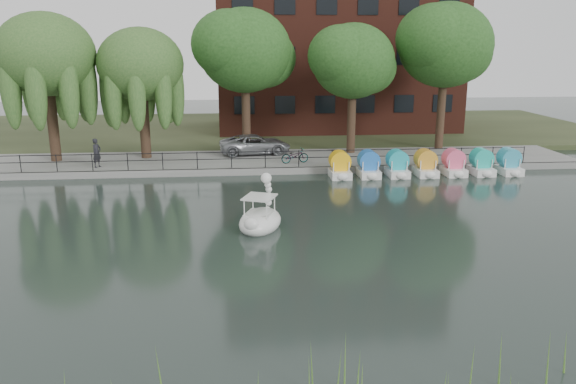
{
  "coord_description": "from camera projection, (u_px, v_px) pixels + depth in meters",
  "views": [
    {
      "loc": [
        -1.66,
        -19.37,
        7.5
      ],
      "look_at": [
        0.5,
        4.0,
        1.3
      ],
      "focal_mm": 35.0,
      "sensor_mm": 36.0,
      "label": 1
    }
  ],
  "objects": [
    {
      "name": "pedal_boat_row",
      "position": [
        425.0,
        165.0,
        32.93
      ],
      "size": [
        11.35,
        1.7,
        1.4
      ],
      "color": "white",
      "rests_on": "ground_plane"
    },
    {
      "name": "willow_mid",
      "position": [
        141.0,
        65.0,
        34.81
      ],
      "size": [
        5.32,
        5.32,
        8.15
      ],
      "color": "#473323",
      "rests_on": "promenade"
    },
    {
      "name": "broadleaf_far",
      "position": [
        446.0,
        46.0,
        37.74
      ],
      "size": [
        6.3,
        6.3,
        9.71
      ],
      "color": "#473323",
      "rests_on": "promenade"
    },
    {
      "name": "ground_plane",
      "position": [
        284.0,
        254.0,
        20.71
      ],
      "size": [
        120.0,
        120.0,
        0.0
      ],
      "primitive_type": "plane",
      "color": "#313D3A"
    },
    {
      "name": "kerb",
      "position": [
        266.0,
        171.0,
        33.22
      ],
      "size": [
        40.0,
        0.25,
        0.4
      ],
      "primitive_type": "cube",
      "color": "gray",
      "rests_on": "ground_plane"
    },
    {
      "name": "broadleaf_right",
      "position": [
        353.0,
        62.0,
        36.46
      ],
      "size": [
        5.4,
        5.4,
        8.32
      ],
      "color": "#473323",
      "rests_on": "promenade"
    },
    {
      "name": "land_strip",
      "position": [
        255.0,
        130.0,
        49.54
      ],
      "size": [
        60.0,
        22.0,
        0.36
      ],
      "primitive_type": "cube",
      "color": "#47512D",
      "rests_on": "ground_plane"
    },
    {
      "name": "promenade",
      "position": [
        263.0,
        161.0,
        36.06
      ],
      "size": [
        40.0,
        6.0,
        0.4
      ],
      "primitive_type": "cube",
      "color": "gray",
      "rests_on": "ground_plane"
    },
    {
      "name": "willow_left",
      "position": [
        45.0,
        55.0,
        33.68
      ],
      "size": [
        5.88,
        5.88,
        9.01
      ],
      "color": "#473323",
      "rests_on": "promenade"
    },
    {
      "name": "broadleaf_center",
      "position": [
        245.0,
        51.0,
        36.15
      ],
      "size": [
        6.0,
        6.0,
        9.25
      ],
      "color": "#473323",
      "rests_on": "promenade"
    },
    {
      "name": "bicycle",
      "position": [
        295.0,
        155.0,
        34.48
      ],
      "size": [
        0.94,
        1.81,
        1.0
      ],
      "primitive_type": "imported",
      "rotation": [
        0.0,
        0.0,
        1.78
      ],
      "color": "gray",
      "rests_on": "promenade"
    },
    {
      "name": "minivan",
      "position": [
        255.0,
        143.0,
        37.22
      ],
      "size": [
        3.12,
        5.64,
        1.49
      ],
      "primitive_type": "imported",
      "rotation": [
        0.0,
        0.0,
        1.7
      ],
      "color": "gray",
      "rests_on": "promenade"
    },
    {
      "name": "swan_boat",
      "position": [
        261.0,
        217.0,
        23.5
      ],
      "size": [
        2.47,
        3.02,
        2.21
      ],
      "rotation": [
        0.0,
        0.0,
        -0.37
      ],
      "color": "white",
      "rests_on": "ground_plane"
    },
    {
      "name": "apartment_building",
      "position": [
        336.0,
        22.0,
        47.79
      ],
      "size": [
        20.0,
        10.07,
        18.0
      ],
      "color": "#4C1E16",
      "rests_on": "land_strip"
    },
    {
      "name": "pedestrian",
      "position": [
        97.0,
        151.0,
        33.14
      ],
      "size": [
        0.77,
        0.86,
        1.98
      ],
      "primitive_type": "imported",
      "rotation": [
        0.0,
        0.0,
        1.06
      ],
      "color": "black",
      "rests_on": "promenade"
    },
    {
      "name": "railing",
      "position": [
        265.0,
        155.0,
        33.17
      ],
      "size": [
        32.0,
        0.05,
        1.0
      ],
      "color": "black",
      "rests_on": "promenade"
    }
  ]
}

